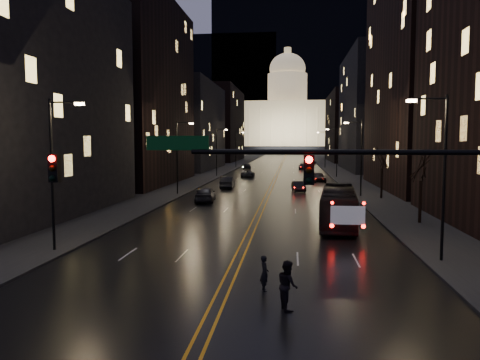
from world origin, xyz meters
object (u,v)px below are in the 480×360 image
(oncoming_car_b, at_px, (227,183))
(pedestrian_b, at_px, (288,285))
(pedestrian_a, at_px, (264,273))
(receding_car_a, at_px, (299,186))
(oncoming_car_a, at_px, (205,194))
(bus, at_px, (339,207))
(traffic_signal, at_px, (382,185))

(oncoming_car_b, bearing_deg, pedestrian_b, 97.26)
(pedestrian_a, bearing_deg, oncoming_car_b, -8.24)
(pedestrian_a, bearing_deg, receding_car_a, -21.11)
(oncoming_car_b, height_order, pedestrian_b, pedestrian_b)
(receding_car_a, relative_size, pedestrian_b, 2.12)
(receding_car_a, bearing_deg, oncoming_car_a, -138.50)
(receding_car_a, xyz_separation_m, pedestrian_a, (-2.05, -41.12, 0.12))
(bus, xyz_separation_m, pedestrian_b, (-3.74, -18.48, -0.55))
(traffic_signal, distance_m, pedestrian_b, 5.57)
(bus, height_order, pedestrian_b, bus)
(bus, distance_m, receding_car_a, 24.92)
(bus, relative_size, pedestrian_b, 5.62)
(bus, height_order, pedestrian_a, bus)
(pedestrian_b, bearing_deg, oncoming_car_a, -2.33)
(traffic_signal, distance_m, oncoming_car_a, 36.13)
(oncoming_car_b, relative_size, pedestrian_a, 3.09)
(oncoming_car_b, xyz_separation_m, pedestrian_a, (7.82, -44.30, -0.01))
(pedestrian_a, relative_size, pedestrian_b, 0.82)
(oncoming_car_a, bearing_deg, traffic_signal, 104.74)
(bus, bearing_deg, oncoming_car_a, 139.89)
(oncoming_car_a, bearing_deg, pedestrian_b, 100.92)
(bus, distance_m, oncoming_car_a, 18.44)
(receding_car_a, height_order, pedestrian_a, pedestrian_a)
(oncoming_car_a, distance_m, oncoming_car_b, 14.80)
(traffic_signal, bearing_deg, pedestrian_a, 134.44)
(oncoming_car_b, relative_size, receding_car_a, 1.19)
(bus, distance_m, oncoming_car_b, 30.65)
(bus, xyz_separation_m, oncoming_car_a, (-12.91, 13.14, -0.66))
(traffic_signal, relative_size, receding_car_a, 4.21)
(pedestrian_a, bearing_deg, traffic_signal, -153.81)
(bus, distance_m, pedestrian_a, 17.06)
(oncoming_car_b, bearing_deg, pedestrian_a, 96.47)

